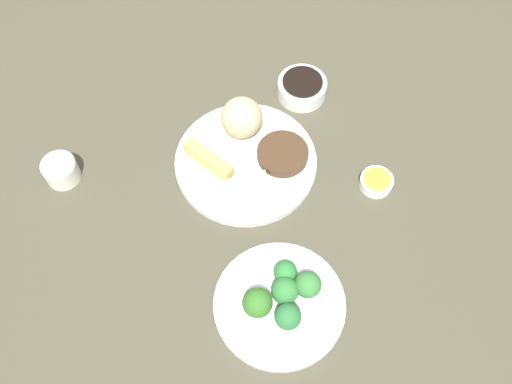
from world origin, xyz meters
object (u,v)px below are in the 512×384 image
(soy_sauce_bowl, at_px, (302,88))
(teacup, at_px, (61,171))
(sauce_ramekin_hot_mustard, at_px, (376,182))
(main_plate, at_px, (246,162))
(broccoli_plate, at_px, (279,305))

(soy_sauce_bowl, bearing_deg, teacup, -59.32)
(sauce_ramekin_hot_mustard, bearing_deg, main_plate, -93.47)
(main_plate, height_order, teacup, teacup)
(sauce_ramekin_hot_mustard, relative_size, teacup, 0.96)
(broccoli_plate, bearing_deg, teacup, -114.96)
(broccoli_plate, distance_m, teacup, 0.49)
(broccoli_plate, distance_m, sauce_ramekin_hot_mustard, 0.31)
(soy_sauce_bowl, height_order, sauce_ramekin_hot_mustard, soy_sauce_bowl)
(main_plate, bearing_deg, soy_sauce_bowl, 153.74)
(main_plate, bearing_deg, sauce_ramekin_hot_mustard, 86.53)
(sauce_ramekin_hot_mustard, bearing_deg, broccoli_plate, -31.14)
(broccoli_plate, relative_size, teacup, 3.45)
(soy_sauce_bowl, xyz_separation_m, teacup, (0.26, -0.44, 0.00))
(main_plate, relative_size, soy_sauce_bowl, 2.72)
(main_plate, height_order, sauce_ramekin_hot_mustard, sauce_ramekin_hot_mustard)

